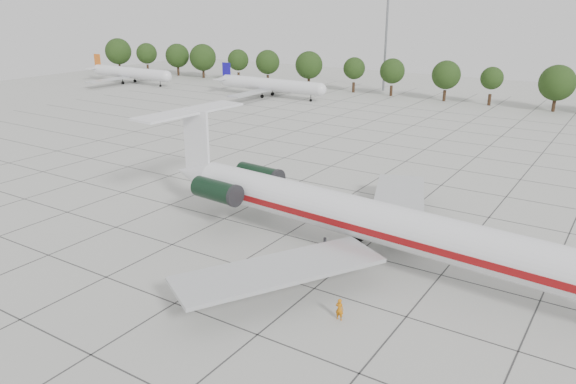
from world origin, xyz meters
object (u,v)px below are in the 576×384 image
main_airliner (350,214)px  floodlight_mast (386,33)px  ground_crew (339,309)px  bg_airliner_a (130,73)px  bg_airliner_b (270,85)px

main_airliner → floodlight_mast: (-37.34, 92.58, 10.31)m
ground_crew → floodlight_mast: 112.07m
main_airliner → bg_airliner_a: 120.93m
ground_crew → floodlight_mast: floodlight_mast is taller
main_airliner → bg_airliner_b: main_airliner is taller
bg_airliner_a → floodlight_mast: size_ratio=1.11×
bg_airliner_a → main_airliner: bearing=-32.9°
main_airliner → bg_airliner_a: (-101.53, 65.68, -1.06)m
bg_airliner_a → floodlight_mast: bearing=22.7°
main_airliner → bg_airliner_b: size_ratio=1.70×
main_airliner → floodlight_mast: bearing=116.8°
main_airliner → ground_crew: (4.60, -10.47, -3.10)m
ground_crew → bg_airliner_a: bearing=-39.9°
bg_airliner_b → floodlight_mast: bearing=52.5°
ground_crew → bg_airliner_a: size_ratio=0.06×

